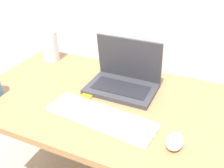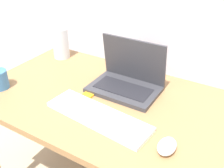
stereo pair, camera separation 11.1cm
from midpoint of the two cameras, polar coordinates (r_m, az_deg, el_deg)
The scene contains 6 objects.
desk at distance 1.21m, azimuth 4.83°, elevation -7.50°, with size 1.38×0.71×0.71m.
laptop at distance 1.25m, azimuth 5.92°, elevation 1.08°, with size 0.32×0.22×0.24m.
keyboard at distance 1.07m, azimuth -0.13°, elevation -7.08°, with size 0.47×0.18×0.02m.
mouse at distance 0.96m, azimuth 15.21°, elevation -13.07°, with size 0.06×0.09×0.04m.
vase at distance 1.56m, azimuth -9.22°, elevation 9.92°, with size 0.09×0.09×0.25m.
mp3_player at distance 1.21m, azimuth -2.60°, elevation -2.45°, with size 0.05×0.07×0.01m.
Camera 2 is at (0.45, -0.49, 1.37)m, focal length 42.00 mm.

